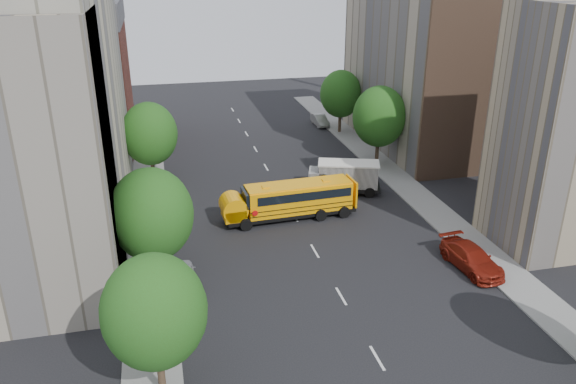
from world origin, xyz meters
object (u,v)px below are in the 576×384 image
object	(u,v)px
street_tree_0	(155,312)
street_tree_2	(150,134)
safari_truck	(343,177)
parked_car_0	(183,276)
parked_car_5	(320,120)
street_tree_4	(379,117)
street_tree_1	(152,215)
street_tree_5	(341,94)
school_bus	(289,199)
parked_car_3	(472,258)
parked_car_1	(172,204)

from	to	relation	value
street_tree_0	street_tree_2	world-z (taller)	street_tree_2
street_tree_0	safari_truck	distance (m)	27.64
street_tree_0	parked_car_0	distance (m)	10.26
parked_car_5	street_tree_4	bearing A→B (deg)	-86.35
street_tree_1	street_tree_4	size ratio (longest dim) A/B	0.98
street_tree_4	safari_truck	distance (m)	8.93
street_tree_5	parked_car_5	world-z (taller)	street_tree_5
street_tree_2	school_bus	bearing A→B (deg)	-44.04
safari_truck	street_tree_0	bearing A→B (deg)	-108.56
safari_truck	parked_car_5	xyz separation A→B (m)	(4.17, 21.62, -0.84)
school_bus	parked_car_3	distance (m)	14.68
street_tree_2	parked_car_0	size ratio (longest dim) A/B	1.72
street_tree_4	school_bus	distance (m)	15.72
street_tree_5	parked_car_5	xyz separation A→B (m)	(-1.40, 3.62, -4.04)
safari_truck	parked_car_3	distance (m)	15.35
street_tree_4	parked_car_1	size ratio (longest dim) A/B	1.68
street_tree_2	street_tree_5	bearing A→B (deg)	28.61
parked_car_3	street_tree_5	bearing A→B (deg)	81.85
street_tree_1	street_tree_2	bearing A→B (deg)	90.00
street_tree_1	parked_car_3	bearing A→B (deg)	-7.64
safari_truck	parked_car_3	size ratio (longest dim) A/B	1.31
street_tree_4	parked_car_5	bearing A→B (deg)	95.12
street_tree_2	parked_car_5	bearing A→B (deg)	37.18
parked_car_3	parked_car_5	bearing A→B (deg)	84.30
parked_car_3	street_tree_4	bearing A→B (deg)	80.41
street_tree_4	school_bus	size ratio (longest dim) A/B	0.76
street_tree_0	parked_car_5	bearing A→B (deg)	64.72
safari_truck	school_bus	bearing A→B (deg)	-127.02
safari_truck	parked_car_3	world-z (taller)	safari_truck
street_tree_2	street_tree_5	xyz separation A→B (m)	(22.00, 12.00, -0.12)
parked_car_0	parked_car_1	world-z (taller)	parked_car_1
street_tree_0	street_tree_4	bearing A→B (deg)	51.84
school_bus	parked_car_0	bearing A→B (deg)	-139.86
street_tree_1	parked_car_1	bearing A→B (deg)	82.73
street_tree_5	street_tree_4	bearing A→B (deg)	-90.00
street_tree_2	school_bus	xyz separation A→B (m)	(10.48, -10.14, -3.17)
street_tree_4	parked_car_0	size ratio (longest dim) A/B	1.81
street_tree_2	parked_car_3	xyz separation A→B (m)	(20.57, -20.76, -4.05)
street_tree_4	parked_car_1	xyz separation A→B (m)	(-20.60, -7.03, -4.28)
street_tree_2	parked_car_1	bearing A→B (deg)	-78.74
street_tree_0	street_tree_1	distance (m)	10.00
parked_car_3	street_tree_0	bearing A→B (deg)	-166.27
street_tree_1	parked_car_0	world-z (taller)	street_tree_1
school_bus	street_tree_2	bearing A→B (deg)	132.52
street_tree_0	parked_car_5	xyz separation A→B (m)	(20.60, 43.62, -3.97)
street_tree_4	parked_car_3	xyz separation A→B (m)	(-1.43, -20.76, -4.30)
street_tree_2	parked_car_5	size ratio (longest dim) A/B	1.91
parked_car_0	street_tree_4	bearing A→B (deg)	-142.58
street_tree_2	parked_car_3	size ratio (longest dim) A/B	1.44
street_tree_5	safari_truck	distance (m)	19.11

